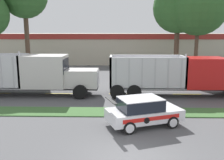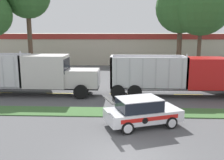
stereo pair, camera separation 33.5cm
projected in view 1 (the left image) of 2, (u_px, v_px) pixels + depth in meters
The scene contains 10 objects.
grass_verge at pixel (126, 112), 16.19m from camera, with size 120.00×1.89×0.06m, color #3D6633.
centre_line_3 at pixel (59, 93), 21.17m from camera, with size 2.40×0.14×0.01m, color yellow.
centre_line_4 at pixel (123, 94), 21.05m from camera, with size 2.40×0.14×0.01m, color yellow.
centre_line_5 at pixel (187, 94), 20.93m from camera, with size 2.40×0.14×0.01m, color yellow.
dump_truck_mid at pixel (35, 75), 20.40m from camera, with size 12.55×2.73×3.67m.
dump_truck_trail at pixel (190, 76), 20.21m from camera, with size 11.07×2.69×3.48m.
rally_car at pixel (143, 111), 13.82m from camera, with size 4.49×3.18×1.64m.
store_building_backdrop at pixel (117, 47), 44.22m from camera, with size 42.96×12.10×4.88m.
tree_behind_right at pixel (199, 0), 29.62m from camera, with size 6.96×6.96×13.38m.
tree_behind_far_right at pixel (179, 3), 31.22m from camera, with size 6.36×6.36×12.90m.
Camera 1 is at (-0.54, -9.35, 5.16)m, focal length 40.00 mm.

